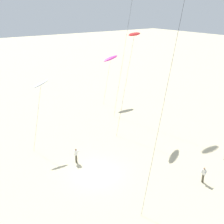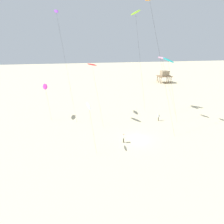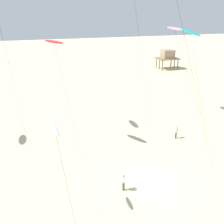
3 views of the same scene
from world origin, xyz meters
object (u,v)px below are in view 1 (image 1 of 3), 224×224
(kite_white, at_px, (41,85))
(kite_flyer_middle, at_px, (203,174))
(kite_red, at_px, (134,35))
(kite_flyer_nearest, at_px, (76,155))
(kite_magenta, at_px, (111,59))

(kite_white, xyz_separation_m, kite_flyer_middle, (16.20, 9.33, -6.68))
(kite_flyer_middle, bearing_deg, kite_white, -150.06)
(kite_red, height_order, kite_flyer_nearest, kite_red)
(kite_magenta, relative_size, kite_flyer_middle, 4.82)
(kite_red, distance_m, kite_flyer_nearest, 16.81)
(kite_white, bearing_deg, kite_red, 82.51)
(kite_white, bearing_deg, kite_flyer_middle, 29.94)
(kite_flyer_nearest, relative_size, kite_flyer_middle, 1.00)
(kite_white, distance_m, kite_red, 13.35)
(kite_white, height_order, kite_red, kite_red)
(kite_red, distance_m, kite_flyer_middle, 18.90)
(kite_white, height_order, kite_flyer_middle, kite_white)
(kite_white, bearing_deg, kite_magenta, 119.24)
(kite_magenta, bearing_deg, kite_flyer_nearest, -45.04)
(kite_white, relative_size, kite_red, 0.63)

